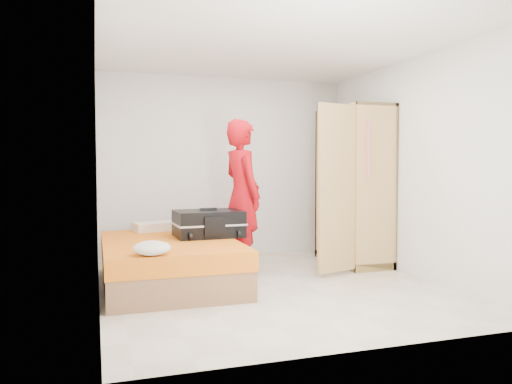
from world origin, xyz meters
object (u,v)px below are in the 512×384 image
object	(u,v)px
wardrobe	(352,190)
round_cushion	(152,248)
person	(242,196)
suitcase	(208,224)
bed	(170,262)

from	to	relation	value
wardrobe	round_cushion	xyz separation A→B (m)	(-2.79, -1.33, -0.43)
person	round_cushion	world-z (taller)	person
round_cushion	wardrobe	bearing A→B (deg)	25.50
wardrobe	round_cushion	bearing A→B (deg)	-154.50
person	suitcase	size ratio (longest dim) A/B	2.37
bed	wardrobe	distance (m)	2.65
bed	round_cushion	distance (m)	0.99
person	suitcase	distance (m)	0.67
wardrobe	bed	bearing A→B (deg)	-170.10
wardrobe	person	size ratio (longest dim) A/B	1.11
bed	round_cushion	size ratio (longest dim) A/B	5.85
bed	person	world-z (taller)	person
wardrobe	round_cushion	world-z (taller)	wardrobe
wardrobe	suitcase	size ratio (longest dim) A/B	2.63
bed	round_cushion	world-z (taller)	round_cushion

